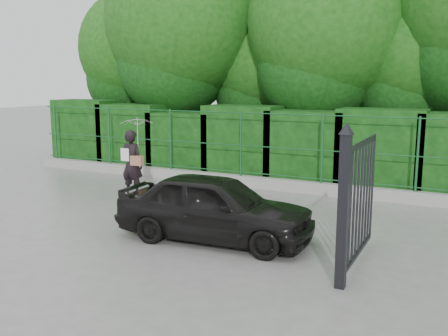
% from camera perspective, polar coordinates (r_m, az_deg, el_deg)
% --- Properties ---
extents(ground, '(80.00, 80.00, 0.00)m').
position_cam_1_polar(ground, '(10.46, -10.61, -6.42)').
color(ground, gray).
extents(kerb, '(14.00, 0.25, 0.30)m').
position_cam_1_polar(kerb, '(14.15, 0.43, -1.32)').
color(kerb, '#9E9E99').
rests_on(kerb, ground).
extents(fence, '(14.13, 0.06, 1.80)m').
position_cam_1_polar(fence, '(13.89, 1.26, 2.85)').
color(fence, '#165025').
rests_on(fence, kerb).
extents(hedge, '(14.20, 1.20, 2.26)m').
position_cam_1_polar(hedge, '(14.91, 2.09, 2.83)').
color(hedge, black).
rests_on(hedge, ground).
extents(trees, '(17.10, 6.15, 8.08)m').
position_cam_1_polar(trees, '(16.55, 9.32, 15.73)').
color(trees, black).
rests_on(trees, ground).
extents(gate, '(0.22, 2.33, 2.36)m').
position_cam_1_polar(gate, '(7.59, 14.31, -3.54)').
color(gate, black).
rests_on(gate, ground).
extents(woman, '(0.88, 0.85, 2.01)m').
position_cam_1_polar(woman, '(12.74, -10.15, 2.42)').
color(woman, black).
rests_on(woman, ground).
extents(car, '(3.76, 1.70, 1.25)m').
position_cam_1_polar(car, '(9.19, -1.06, -4.48)').
color(car, black).
rests_on(car, ground).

